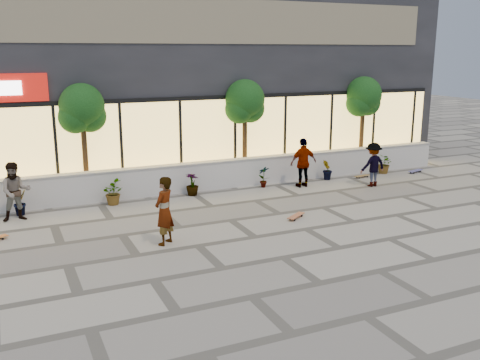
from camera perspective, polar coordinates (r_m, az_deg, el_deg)
name	(u,v)px	position (r m, az deg, el deg)	size (l,w,h in m)	color
ground	(284,258)	(13.31, 4.67, -8.25)	(80.00, 80.00, 0.00)	#A8A192
planter_wall	(190,177)	(19.29, -5.37, 0.30)	(22.00, 0.42, 1.04)	silver
retail_building	(147,67)	(24.05, -9.94, 11.74)	(24.00, 9.17, 8.50)	black
shrub_b	(21,202)	(17.82, -22.36, -2.21)	(0.45, 0.36, 0.81)	#113611
shrub_c	(112,193)	(18.10, -13.50, -1.31)	(0.73, 0.63, 0.81)	#113611
shrub_d	(192,184)	(18.79, -5.10, -0.44)	(0.45, 0.45, 0.81)	#113611
shrub_e	(264,177)	(19.85, 2.54, 0.37)	(0.43, 0.29, 0.81)	#113611
shrub_f	(327,170)	(21.23, 9.30, 1.08)	(0.45, 0.36, 0.81)	#113611
shrub_g	(385,164)	(22.88, 15.17, 1.68)	(0.73, 0.63, 0.81)	#113611
tree_midwest	(82,111)	(18.76, -16.49, 7.05)	(1.60, 1.50, 3.92)	#402D17
tree_mideast	(245,104)	(20.46, 0.52, 8.11)	(1.60, 1.50, 3.92)	#402D17
tree_east	(363,99)	(23.30, 13.03, 8.44)	(1.60, 1.50, 3.92)	#402D17
skater_center	(164,211)	(14.01, -8.08, -3.28)	(0.66, 0.43, 1.82)	silver
skater_left	(16,192)	(17.15, -22.81, -1.16)	(0.87, 0.67, 1.78)	tan
skater_right_near	(303,163)	(19.92, 6.78, 1.85)	(1.08, 0.45, 1.83)	white
skater_right_far	(373,165)	(20.53, 14.00, 1.61)	(1.06, 0.61, 1.64)	maroon
skateboard_center	(296,216)	(16.31, 6.00, -3.82)	(0.79, 0.62, 0.10)	#9E5433
skateboard_right_near	(362,176)	(21.96, 12.90, 0.44)	(0.74, 0.28, 0.09)	brown
skateboard_right_far	(416,171)	(23.45, 18.22, 0.95)	(0.84, 0.43, 0.10)	#46447D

